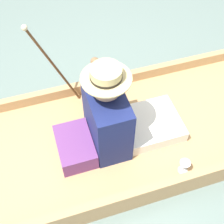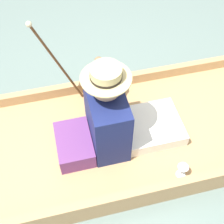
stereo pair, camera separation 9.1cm
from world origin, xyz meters
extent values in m
plane|color=slate|center=(0.00, 0.00, 0.00)|extent=(16.00, 16.00, 0.00)
cube|color=tan|center=(0.00, 0.00, 0.07)|extent=(1.15, 3.11, 0.13)
cube|color=tan|center=(-0.55, 0.00, 0.18)|extent=(0.06, 3.11, 0.10)
cube|color=tan|center=(0.55, 0.00, 0.18)|extent=(0.06, 3.11, 0.10)
cube|color=#6B3875|center=(0.06, -0.31, 0.21)|extent=(0.38, 0.26, 0.16)
cube|color=white|center=(0.02, 0.32, 0.19)|extent=(0.42, 0.47, 0.11)
cube|color=navy|center=(0.02, -0.04, 0.40)|extent=(0.47, 0.26, 0.53)
cube|color=beige|center=(0.02, 0.09, 0.44)|extent=(0.04, 0.01, 0.29)
cube|color=white|center=(-0.11, 0.09, 0.46)|extent=(0.02, 0.01, 0.32)
cube|color=white|center=(0.15, 0.09, 0.46)|extent=(0.02, 0.01, 0.32)
sphere|color=tan|center=(0.02, -0.04, 0.77)|extent=(0.21, 0.21, 0.21)
cylinder|color=#CCB77F|center=(0.02, -0.04, 0.84)|extent=(0.33, 0.33, 0.01)
cylinder|color=#CCB77F|center=(0.02, -0.04, 0.88)|extent=(0.20, 0.20, 0.08)
cylinder|color=black|center=(0.02, -0.04, 0.85)|extent=(0.21, 0.21, 0.02)
ellipsoid|color=#846042|center=(-0.39, 0.00, 0.28)|extent=(0.20, 0.16, 0.29)
sphere|color=#846042|center=(-0.39, 0.00, 0.49)|extent=(0.17, 0.17, 0.17)
sphere|color=brown|center=(-0.39, 0.08, 0.48)|extent=(0.07, 0.07, 0.07)
sphere|color=#846042|center=(-0.45, 0.00, 0.55)|extent=(0.07, 0.07, 0.07)
sphere|color=#846042|center=(-0.33, 0.00, 0.55)|extent=(0.07, 0.07, 0.07)
cylinder|color=#846042|center=(-0.49, 0.00, 0.33)|extent=(0.11, 0.07, 0.13)
cylinder|color=#846042|center=(-0.28, 0.00, 0.33)|extent=(0.11, 0.07, 0.13)
sphere|color=#846042|center=(-0.44, 0.04, 0.17)|extent=(0.08, 0.08, 0.08)
sphere|color=#846042|center=(-0.33, 0.04, 0.17)|extent=(0.08, 0.08, 0.08)
cylinder|color=silver|center=(0.45, 0.41, 0.14)|extent=(0.07, 0.07, 0.01)
cylinder|color=silver|center=(0.45, 0.41, 0.18)|extent=(0.01, 0.01, 0.07)
cone|color=silver|center=(0.45, 0.41, 0.23)|extent=(0.08, 0.08, 0.04)
cylinder|color=brown|center=(-0.48, -0.31, 0.55)|extent=(0.02, 0.32, 0.83)
sphere|color=beige|center=(-0.48, -0.46, 0.96)|extent=(0.04, 0.04, 0.04)
camera|label=1|loc=(1.33, -0.42, 2.24)|focal=50.00mm
camera|label=2|loc=(1.36, -0.33, 2.24)|focal=50.00mm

